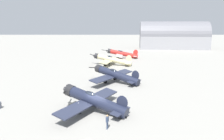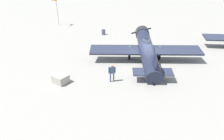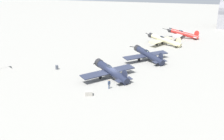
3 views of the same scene
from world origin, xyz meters
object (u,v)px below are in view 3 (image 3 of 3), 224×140
Objects in this scene: airplane_foreground at (110,71)px; ground_crew_mechanic at (109,83)px; airplane_outer_stand at (182,34)px; airplane_mid_apron at (148,55)px; airplane_far_line at (163,40)px; fuel_drum at (57,67)px; equipment_crate at (89,93)px.

ground_crew_mechanic is at bearing 140.10° from airplane_foreground.
airplane_outer_stand is (5.50, 45.77, 0.00)m from airplane_foreground.
airplane_mid_apron is 0.94× the size of airplane_far_line.
airplane_mid_apron is at bearing 104.44° from ground_crew_mechanic.
airplane_far_line is 12.93m from airplane_outer_stand.
fuel_drum is at bearing 24.22° from airplane_foreground.
airplane_foreground is at bearing 128.64° from ground_crew_mechanic.
fuel_drum is at bearing 174.83° from ground_crew_mechanic.
airplane_foreground is 46.10m from airplane_outer_stand.
airplane_outer_stand is 48.24m from fuel_drum.
ground_crew_mechanic is (-3.57, -50.80, -0.53)m from airplane_outer_stand.
airplane_foreground is 5.42m from ground_crew_mechanic.
airplane_mid_apron is at bearing -72.58° from airplane_foreground.
airplane_mid_apron is 12.65× the size of fuel_drum.
ground_crew_mechanic reaches higher than fuel_drum.
airplane_far_line is 13.50× the size of fuel_drum.
equipment_crate is at bearing 87.30° from airplane_outer_stand.
airplane_far_line is 38.28m from ground_crew_mechanic.
fuel_drum is at bearing 82.45° from airplane_far_line.
fuel_drum is at bearing 141.66° from equipment_crate.
airplane_outer_stand is at bearing -59.92° from airplane_mid_apron.
airplane_mid_apron is at bearing 109.49° from airplane_far_line.
airplane_outer_stand is at bearing 84.33° from equipment_crate.
airplane_mid_apron and airplane_far_line have the same top height.
ground_crew_mechanic is (1.94, -5.03, -0.53)m from airplane_foreground.
airplane_far_line is at bearing 86.95° from equipment_crate.
airplane_foreground reaches higher than fuel_drum.
airplane_far_line reaches higher than equipment_crate.
fuel_drum reaches higher than equipment_crate.
airplane_far_line is 0.89× the size of airplane_outer_stand.
airplane_mid_apron is 20.76m from fuel_drum.
airplane_mid_apron is 7.22× the size of equipment_crate.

